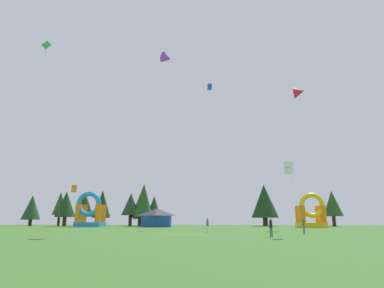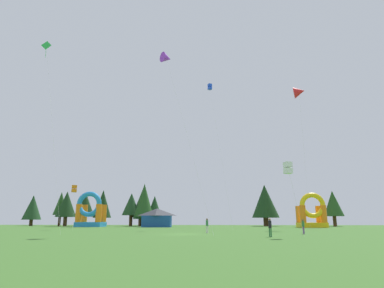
{
  "view_description": "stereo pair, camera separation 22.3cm",
  "coord_description": "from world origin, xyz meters",
  "px_view_note": "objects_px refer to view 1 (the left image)",
  "views": [
    {
      "loc": [
        3.05,
        -36.95,
        1.6
      ],
      "look_at": [
        0.0,
        15.05,
        13.66
      ],
      "focal_mm": 30.48,
      "sensor_mm": 36.0,
      "label": 1
    },
    {
      "loc": [
        3.27,
        -36.94,
        1.6
      ],
      "look_at": [
        0.0,
        15.05,
        13.66
      ],
      "focal_mm": 30.48,
      "sensor_mm": 36.0,
      "label": 2
    }
  ],
  "objects_px": {
    "kite_green_diamond": "(47,48)",
    "kite_orange_box": "(74,189)",
    "inflatable_blue_arch": "(90,213)",
    "person_left_edge": "(207,224)",
    "kite_white_box": "(289,168)",
    "kite_blue_box": "(210,87)",
    "inflatable_red_slide": "(311,214)",
    "kite_red_delta": "(299,92)",
    "festival_tent": "(157,218)",
    "person_midfield": "(271,226)",
    "kite_purple_delta": "(167,58)",
    "person_far_side": "(304,225)"
  },
  "relations": [
    {
      "from": "kite_green_diamond",
      "to": "kite_orange_box",
      "type": "bearing_deg",
      "value": 85.51
    },
    {
      "from": "inflatable_blue_arch",
      "to": "person_left_edge",
      "type": "bearing_deg",
      "value": -49.7
    },
    {
      "from": "kite_white_box",
      "to": "kite_blue_box",
      "type": "relative_size",
      "value": 0.25
    },
    {
      "from": "kite_green_diamond",
      "to": "inflatable_red_slide",
      "type": "relative_size",
      "value": 3.8
    },
    {
      "from": "kite_red_delta",
      "to": "inflatable_blue_arch",
      "type": "height_order",
      "value": "kite_red_delta"
    },
    {
      "from": "kite_orange_box",
      "to": "festival_tent",
      "type": "height_order",
      "value": "kite_orange_box"
    },
    {
      "from": "person_midfield",
      "to": "festival_tent",
      "type": "bearing_deg",
      "value": -27.37
    },
    {
      "from": "inflatable_red_slide",
      "to": "kite_orange_box",
      "type": "bearing_deg",
      "value": -157.85
    },
    {
      "from": "kite_purple_delta",
      "to": "inflatable_red_slide",
      "type": "relative_size",
      "value": 3.54
    },
    {
      "from": "person_midfield",
      "to": "inflatable_blue_arch",
      "type": "bearing_deg",
      "value": -12.64
    },
    {
      "from": "kite_red_delta",
      "to": "person_left_edge",
      "type": "bearing_deg",
      "value": -131.55
    },
    {
      "from": "inflatable_red_slide",
      "to": "festival_tent",
      "type": "relative_size",
      "value": 1.14
    },
    {
      "from": "person_left_edge",
      "to": "kite_green_diamond",
      "type": "bearing_deg",
      "value": 165.04
    },
    {
      "from": "kite_purple_delta",
      "to": "person_left_edge",
      "type": "bearing_deg",
      "value": -3.15
    },
    {
      "from": "inflatable_blue_arch",
      "to": "kite_red_delta",
      "type": "bearing_deg",
      "value": -13.55
    },
    {
      "from": "kite_purple_delta",
      "to": "person_left_edge",
      "type": "xyz_separation_m",
      "value": [
        5.4,
        -0.3,
        -22.38
      ]
    },
    {
      "from": "inflatable_red_slide",
      "to": "festival_tent",
      "type": "xyz_separation_m",
      "value": [
        -31.66,
        1.59,
        -0.62
      ]
    },
    {
      "from": "kite_purple_delta",
      "to": "kite_white_box",
      "type": "distance_m",
      "value": 23.56
    },
    {
      "from": "kite_blue_box",
      "to": "person_left_edge",
      "type": "xyz_separation_m",
      "value": [
        -0.48,
        -20.43,
        -26.41
      ]
    },
    {
      "from": "kite_purple_delta",
      "to": "inflatable_blue_arch",
      "type": "xyz_separation_m",
      "value": [
        -20.78,
        30.57,
        -20.54
      ]
    },
    {
      "from": "kite_red_delta",
      "to": "kite_blue_box",
      "type": "bearing_deg",
      "value": 179.35
    },
    {
      "from": "kite_purple_delta",
      "to": "kite_orange_box",
      "type": "xyz_separation_m",
      "value": [
        -16.02,
        10.14,
        -17.03
      ]
    },
    {
      "from": "kite_orange_box",
      "to": "person_left_edge",
      "type": "xyz_separation_m",
      "value": [
        21.42,
        -10.44,
        -5.36
      ]
    },
    {
      "from": "kite_green_diamond",
      "to": "person_midfield",
      "type": "height_order",
      "value": "kite_green_diamond"
    },
    {
      "from": "inflatable_blue_arch",
      "to": "festival_tent",
      "type": "height_order",
      "value": "inflatable_blue_arch"
    },
    {
      "from": "kite_blue_box",
      "to": "inflatable_red_slide",
      "type": "height_order",
      "value": "kite_blue_box"
    },
    {
      "from": "person_midfield",
      "to": "inflatable_red_slide",
      "type": "xyz_separation_m",
      "value": [
        14.57,
        36.73,
        1.53
      ]
    },
    {
      "from": "kite_red_delta",
      "to": "inflatable_blue_arch",
      "type": "relative_size",
      "value": 3.59
    },
    {
      "from": "inflatable_red_slide",
      "to": "festival_tent",
      "type": "distance_m",
      "value": 31.71
    },
    {
      "from": "kite_white_box",
      "to": "kite_orange_box",
      "type": "bearing_deg",
      "value": 146.49
    },
    {
      "from": "person_left_edge",
      "to": "person_far_side",
      "type": "bearing_deg",
      "value": -31.73
    },
    {
      "from": "kite_green_diamond",
      "to": "person_far_side",
      "type": "height_order",
      "value": "kite_green_diamond"
    },
    {
      "from": "kite_white_box",
      "to": "festival_tent",
      "type": "height_order",
      "value": "kite_white_box"
    },
    {
      "from": "kite_blue_box",
      "to": "person_left_edge",
      "type": "relative_size",
      "value": 16.47
    },
    {
      "from": "kite_purple_delta",
      "to": "kite_red_delta",
      "type": "distance_m",
      "value": 30.8
    },
    {
      "from": "kite_white_box",
      "to": "kite_red_delta",
      "type": "height_order",
      "value": "kite_red_delta"
    },
    {
      "from": "person_midfield",
      "to": "person_left_edge",
      "type": "bearing_deg",
      "value": -18.29
    },
    {
      "from": "person_far_side",
      "to": "inflatable_blue_arch",
      "type": "relative_size",
      "value": 0.21
    },
    {
      "from": "person_far_side",
      "to": "kite_red_delta",
      "type": "bearing_deg",
      "value": -152.73
    },
    {
      "from": "kite_blue_box",
      "to": "inflatable_blue_arch",
      "type": "xyz_separation_m",
      "value": [
        -26.66,
        10.43,
        -24.57
      ]
    },
    {
      "from": "person_midfield",
      "to": "kite_blue_box",
      "type": "bearing_deg",
      "value": -40.86
    },
    {
      "from": "kite_blue_box",
      "to": "person_left_edge",
      "type": "height_order",
      "value": "kite_blue_box"
    },
    {
      "from": "kite_purple_delta",
      "to": "kite_red_delta",
      "type": "relative_size",
      "value": 0.89
    },
    {
      "from": "kite_orange_box",
      "to": "festival_tent",
      "type": "xyz_separation_m",
      "value": [
        10.33,
        18.69,
        -4.45
      ]
    },
    {
      "from": "inflatable_blue_arch",
      "to": "festival_tent",
      "type": "distance_m",
      "value": 15.21
    },
    {
      "from": "person_left_edge",
      "to": "festival_tent",
      "type": "relative_size",
      "value": 0.29
    },
    {
      "from": "person_midfield",
      "to": "person_left_edge",
      "type": "xyz_separation_m",
      "value": [
        -6.0,
        9.19,
        0.0
      ]
    },
    {
      "from": "kite_blue_box",
      "to": "kite_red_delta",
      "type": "bearing_deg",
      "value": -0.65
    },
    {
      "from": "kite_purple_delta",
      "to": "person_left_edge",
      "type": "distance_m",
      "value": 23.03
    },
    {
      "from": "person_midfield",
      "to": "inflatable_red_slide",
      "type": "relative_size",
      "value": 0.25
    }
  ]
}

